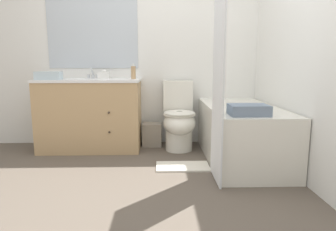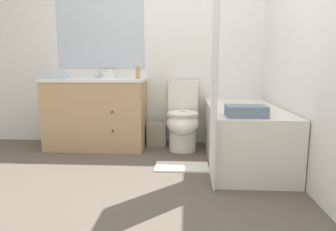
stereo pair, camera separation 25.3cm
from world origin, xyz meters
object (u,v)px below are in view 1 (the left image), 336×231
(bathtub, at_px, (241,133))
(bath_towel_folded, at_px, (249,110))
(vanity_cabinet, at_px, (91,114))
(bath_mat, at_px, (183,166))
(sink_faucet, at_px, (93,75))
(tissue_box, at_px, (104,75))
(toilet, at_px, (179,119))
(wastebasket, at_px, (152,135))
(hand_towel_folded, at_px, (49,76))
(soap_dispenser, at_px, (133,72))

(bathtub, distance_m, bath_towel_folded, 0.64)
(vanity_cabinet, xyz_separation_m, bath_mat, (1.03, -0.69, -0.41))
(sink_faucet, bearing_deg, tissue_box, -29.81)
(sink_faucet, bearing_deg, bathtub, -21.42)
(toilet, relative_size, wastebasket, 2.86)
(wastebasket, height_order, bath_towel_folded, bath_towel_folded)
(wastebasket, distance_m, hand_towel_folded, 1.36)
(vanity_cabinet, height_order, tissue_box, tissue_box)
(vanity_cabinet, xyz_separation_m, toilet, (1.03, -0.06, -0.06))
(sink_faucet, height_order, soap_dispenser, soap_dispenser)
(soap_dispenser, bearing_deg, wastebasket, 31.74)
(soap_dispenser, height_order, bath_towel_folded, soap_dispenser)
(wastebasket, bearing_deg, bathtub, -30.86)
(sink_faucet, height_order, hand_towel_folded, sink_faucet)
(wastebasket, distance_m, bath_towel_folded, 1.47)
(bath_towel_folded, bearing_deg, wastebasket, 127.55)
(bath_towel_folded, bearing_deg, soap_dispenser, 137.03)
(sink_faucet, bearing_deg, hand_towel_folded, -138.90)
(toilet, bearing_deg, bathtub, -32.53)
(vanity_cabinet, height_order, toilet, vanity_cabinet)
(toilet, height_order, soap_dispenser, soap_dispenser)
(bath_mat, bearing_deg, bathtub, 20.62)
(tissue_box, distance_m, hand_towel_folded, 0.61)
(bathtub, relative_size, hand_towel_folded, 5.39)
(hand_towel_folded, bearing_deg, toilet, 4.09)
(tissue_box, distance_m, soap_dispenser, 0.38)
(toilet, xyz_separation_m, wastebasket, (-0.32, 0.17, -0.22))
(sink_faucet, relative_size, bath_mat, 0.27)
(sink_faucet, distance_m, toilet, 1.17)
(soap_dispenser, bearing_deg, toilet, -4.47)
(hand_towel_folded, bearing_deg, vanity_cabinet, 21.52)
(soap_dispenser, height_order, hand_towel_folded, soap_dispenser)
(toilet, relative_size, hand_towel_folded, 2.94)
(toilet, xyz_separation_m, soap_dispenser, (-0.52, 0.04, 0.54))
(vanity_cabinet, bearing_deg, wastebasket, 8.77)
(vanity_cabinet, relative_size, wastebasket, 4.15)
(toilet, distance_m, wastebasket, 0.42)
(sink_faucet, height_order, bathtub, sink_faucet)
(wastebasket, distance_m, soap_dispenser, 0.80)
(tissue_box, relative_size, soap_dispenser, 0.80)
(hand_towel_folded, bearing_deg, wastebasket, 13.58)
(tissue_box, bearing_deg, toilet, -10.62)
(toilet, bearing_deg, sink_faucet, 166.33)
(sink_faucet, relative_size, bathtub, 0.10)
(bath_towel_folded, bearing_deg, hand_towel_folded, 156.90)
(toilet, distance_m, soap_dispenser, 0.76)
(toilet, distance_m, tissue_box, 1.03)
(wastebasket, relative_size, bath_towel_folded, 0.85)
(sink_faucet, distance_m, tissue_box, 0.17)
(soap_dispenser, relative_size, bath_mat, 0.34)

